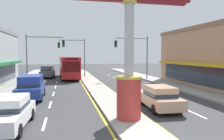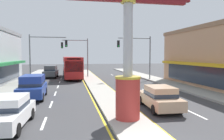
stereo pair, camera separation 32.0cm
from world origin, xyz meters
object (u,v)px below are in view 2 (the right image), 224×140
sedan_near_left_lane (8,112)px  traffic_light_left_side (44,50)px  suv_near_right_lane (51,71)px  bus_mid_left_lane (72,66)px  district_sign (128,52)px  traffic_light_right_side (138,50)px  traffic_light_median_far (78,51)px  suv_far_right_lane (33,86)px  sedan_far_left_oncoming (160,97)px

sedan_near_left_lane → traffic_light_left_side: bearing=90.9°
suv_near_right_lane → bus_mid_left_lane: (3.30, -1.33, 0.88)m
district_sign → bus_mid_left_lane: bearing=96.8°
traffic_light_left_side → traffic_light_right_side: (12.66, -0.47, 0.00)m
traffic_light_right_side → traffic_light_median_far: size_ratio=1.00×
traffic_light_right_side → suv_near_right_lane: 14.35m
traffic_light_left_side → bus_mid_left_lane: bearing=52.8°
district_sign → traffic_light_median_far: bearing=94.2°
traffic_light_left_side → suv_far_right_lane: size_ratio=1.34×
traffic_light_left_side → suv_far_right_lane: bearing=-88.5°
traffic_light_right_side → sedan_far_left_oncoming: (-3.59, -15.67, -3.46)m
traffic_light_right_side → suv_far_right_lane: size_ratio=1.34×
traffic_light_right_side → bus_mid_left_lane: traffic_light_right_side is taller
suv_far_right_lane → sedan_far_left_oncoming: suv_far_right_lane is taller
sedan_near_left_lane → sedan_far_left_oncoming: bearing=12.4°
traffic_light_right_side → bus_mid_left_lane: size_ratio=0.55×
sedan_near_left_lane → sedan_far_left_oncoming: size_ratio=1.00×
suv_near_right_lane → sedan_far_left_oncoming: (8.78, -22.18, -0.20)m
district_sign → traffic_light_median_far: 23.52m
traffic_light_left_side → traffic_light_right_side: same height
suv_near_right_lane → sedan_near_left_lane: bearing=-90.0°
district_sign → sedan_far_left_oncoming: bearing=37.5°
traffic_light_median_far → suv_near_right_lane: 5.43m
traffic_light_median_far → bus_mid_left_lane: size_ratio=0.55×
bus_mid_left_lane → sedan_near_left_lane: bearing=-98.2°
suv_near_right_lane → suv_far_right_lane: size_ratio=1.01×
traffic_light_left_side → traffic_light_median_far: 6.95m
district_sign → suv_far_right_lane: district_sign is taller
traffic_light_left_side → traffic_light_right_side: bearing=-2.1°
traffic_light_median_far → suv_near_right_lane: traffic_light_median_far is taller
traffic_light_right_side → traffic_light_left_side: bearing=177.9°
district_sign → sedan_far_left_oncoming: 4.55m
sedan_near_left_lane → sedan_far_left_oncoming: same height
traffic_light_right_side → traffic_light_median_far: bearing=144.9°
district_sign → traffic_light_median_far: size_ratio=1.23×
sedan_near_left_lane → sedan_far_left_oncoming: 8.99m
sedan_near_left_lane → bus_mid_left_lane: bearing=81.8°
sedan_near_left_lane → traffic_light_median_far: bearing=79.5°
traffic_light_right_side → sedan_far_left_oncoming: size_ratio=1.42×
suv_far_right_lane → suv_near_right_lane: bearing=90.0°
traffic_light_median_far → suv_far_right_lane: 16.86m
traffic_light_median_far → suv_far_right_lane: bearing=-105.1°
suv_near_right_lane → sedan_far_left_oncoming: size_ratio=1.07×
traffic_light_right_side → suv_near_right_lane: (-12.37, 6.51, -3.26)m
traffic_light_left_side → suv_near_right_lane: traffic_light_left_side is taller
traffic_light_left_side → suv_near_right_lane: 6.88m
traffic_light_left_side → sedan_far_left_oncoming: traffic_light_left_side is taller
traffic_light_left_side → suv_near_right_lane: bearing=87.3°
traffic_light_median_far → suv_far_right_lane: traffic_light_median_far is taller
district_sign → suv_far_right_lane: (-6.04, 7.47, -2.76)m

